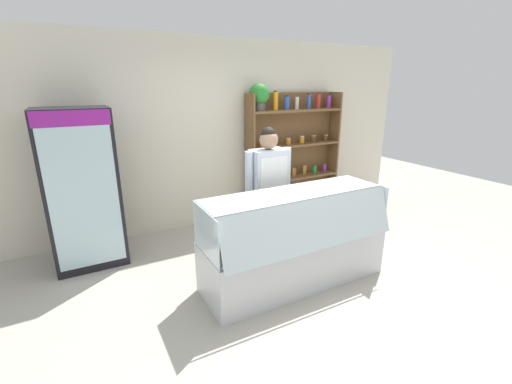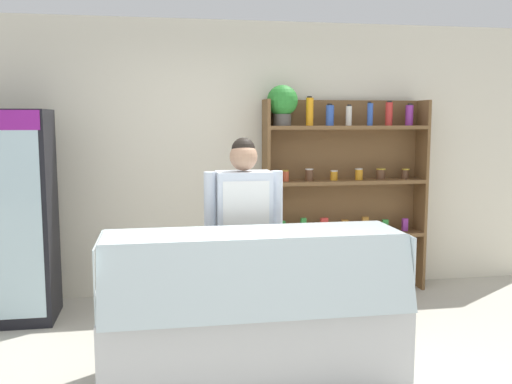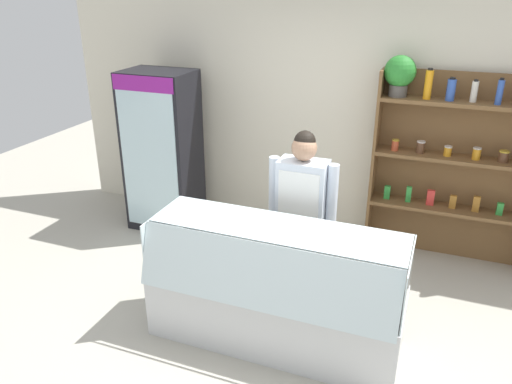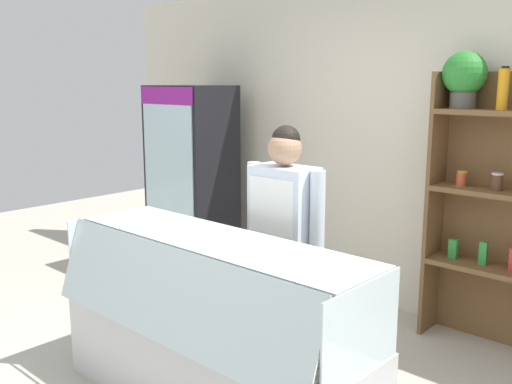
{
  "view_description": "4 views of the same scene",
  "coord_description": "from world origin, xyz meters",
  "px_view_note": "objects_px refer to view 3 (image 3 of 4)",
  "views": [
    {
      "loc": [
        -2.07,
        -2.67,
        2.07
      ],
      "look_at": [
        -0.33,
        0.51,
        0.91
      ],
      "focal_mm": 24.0,
      "sensor_mm": 36.0,
      "label": 1
    },
    {
      "loc": [
        -0.75,
        -3.57,
        1.74
      ],
      "look_at": [
        0.01,
        0.77,
        1.18
      ],
      "focal_mm": 40.0,
      "sensor_mm": 36.0,
      "label": 2
    },
    {
      "loc": [
        0.92,
        -3.11,
        2.73
      ],
      "look_at": [
        -0.45,
        0.44,
        1.1
      ],
      "focal_mm": 35.0,
      "sensor_mm": 36.0,
      "label": 3
    },
    {
      "loc": [
        2.1,
        -2.05,
        1.88
      ],
      "look_at": [
        -0.3,
        0.57,
        1.18
      ],
      "focal_mm": 40.0,
      "sensor_mm": 36.0,
      "label": 4
    }
  ],
  "objects_px": {
    "shelving_unit": "(450,150)",
    "deli_display_case": "(274,307)",
    "shop_clerk": "(302,206)",
    "drinks_fridge": "(163,152)"
  },
  "relations": [
    {
      "from": "shelving_unit",
      "to": "deli_display_case",
      "type": "distance_m",
      "value": 2.38
    },
    {
      "from": "drinks_fridge",
      "to": "shop_clerk",
      "type": "distance_m",
      "value": 2.12
    },
    {
      "from": "drinks_fridge",
      "to": "deli_display_case",
      "type": "height_order",
      "value": "drinks_fridge"
    },
    {
      "from": "drinks_fridge",
      "to": "shop_clerk",
      "type": "bearing_deg",
      "value": -25.44
    },
    {
      "from": "shelving_unit",
      "to": "deli_display_case",
      "type": "bearing_deg",
      "value": -121.41
    },
    {
      "from": "drinks_fridge",
      "to": "deli_display_case",
      "type": "bearing_deg",
      "value": -38.72
    },
    {
      "from": "deli_display_case",
      "to": "drinks_fridge",
      "type": "bearing_deg",
      "value": 141.28
    },
    {
      "from": "shop_clerk",
      "to": "drinks_fridge",
      "type": "bearing_deg",
      "value": 154.56
    },
    {
      "from": "shelving_unit",
      "to": "shop_clerk",
      "type": "bearing_deg",
      "value": -131.08
    },
    {
      "from": "drinks_fridge",
      "to": "deli_display_case",
      "type": "relative_size",
      "value": 0.92
    }
  ]
}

